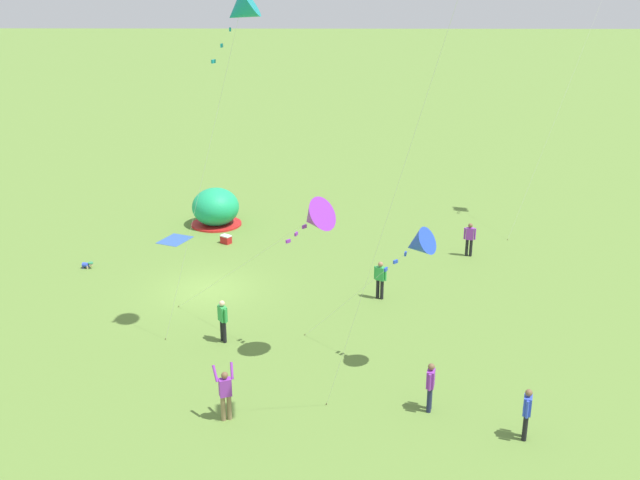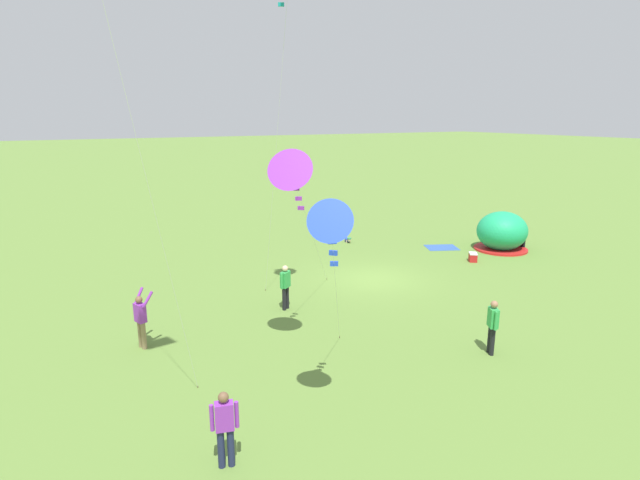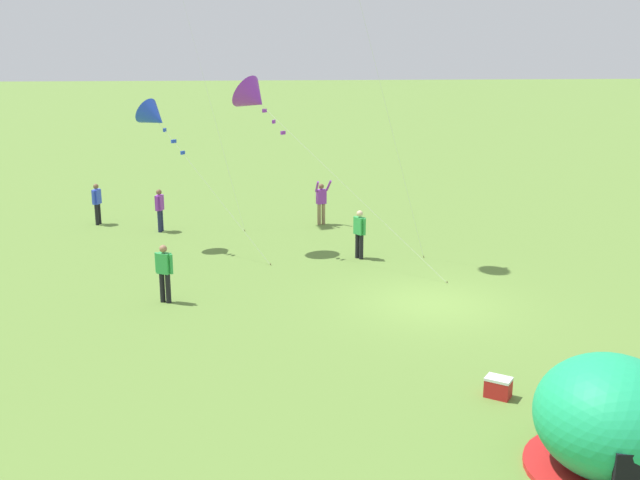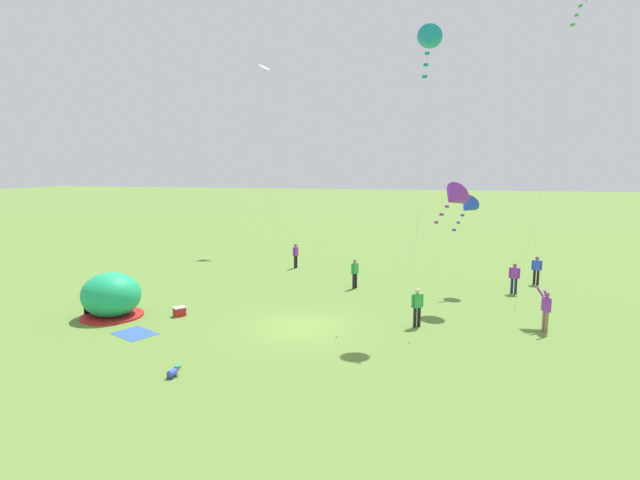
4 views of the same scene
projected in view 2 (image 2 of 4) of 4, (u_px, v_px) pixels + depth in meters
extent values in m
plane|color=olive|center=(373.00, 279.00, 22.30)|extent=(300.00, 300.00, 0.00)
ellipsoid|color=#1EAD6B|center=(502.00, 231.00, 26.91)|extent=(2.70, 2.60, 2.10)
cylinder|color=red|center=(500.00, 249.00, 27.15)|extent=(2.81, 2.81, 0.10)
cube|color=black|center=(519.00, 238.00, 27.50)|extent=(0.20, 0.81, 1.10)
cube|color=#3359A5|center=(442.00, 248.00, 27.57)|extent=(2.08, 1.87, 0.01)
cube|color=red|center=(473.00, 258.00, 24.95)|extent=(0.60, 0.63, 0.38)
cube|color=white|center=(473.00, 253.00, 24.90)|extent=(0.61, 0.64, 0.06)
cylinder|color=blue|center=(347.00, 239.00, 28.70)|extent=(0.27, 0.35, 0.22)
sphere|color=beige|center=(349.00, 240.00, 28.46)|extent=(0.19, 0.19, 0.19)
cylinder|color=#338C59|center=(349.00, 238.00, 28.44)|extent=(0.24, 0.24, 0.06)
cylinder|color=beige|center=(350.00, 241.00, 28.64)|extent=(0.07, 0.07, 0.17)
cylinder|color=beige|center=(347.00, 241.00, 28.58)|extent=(0.07, 0.07, 0.17)
cylinder|color=navy|center=(348.00, 241.00, 28.86)|extent=(0.09, 0.09, 0.13)
cylinder|color=navy|center=(345.00, 241.00, 28.82)|extent=(0.09, 0.09, 0.13)
cylinder|color=#8C7251|center=(141.00, 334.00, 15.70)|extent=(0.15, 0.15, 0.88)
cylinder|color=#8C7251|center=(144.00, 336.00, 15.57)|extent=(0.15, 0.15, 0.88)
cube|color=purple|center=(140.00, 313.00, 15.45)|extent=(0.35, 0.44, 0.60)
sphere|color=brown|center=(139.00, 300.00, 15.34)|extent=(0.22, 0.22, 0.22)
cylinder|color=purple|center=(139.00, 295.00, 15.62)|extent=(0.37, 0.26, 0.50)
cylinder|color=purple|center=(148.00, 299.00, 15.27)|extent=(0.39, 0.16, 0.50)
cylinder|color=black|center=(287.00, 297.00, 18.84)|extent=(0.15, 0.15, 0.88)
cylinder|color=black|center=(284.00, 299.00, 18.67)|extent=(0.15, 0.15, 0.88)
cube|color=green|center=(285.00, 279.00, 18.57)|extent=(0.45, 0.41, 0.60)
sphere|color=beige|center=(285.00, 268.00, 18.47)|extent=(0.22, 0.22, 0.22)
cylinder|color=green|center=(289.00, 278.00, 18.79)|extent=(0.09, 0.09, 0.58)
cylinder|color=green|center=(282.00, 281.00, 18.36)|extent=(0.09, 0.09, 0.58)
cylinder|color=black|center=(490.00, 339.00, 15.35)|extent=(0.15, 0.15, 0.88)
cylinder|color=black|center=(492.00, 342.00, 15.16)|extent=(0.15, 0.15, 0.88)
cube|color=green|center=(493.00, 318.00, 15.07)|extent=(0.39, 0.45, 0.60)
sphere|color=#9E7051|center=(494.00, 304.00, 14.97)|extent=(0.22, 0.22, 0.22)
cylinder|color=green|center=(490.00, 314.00, 15.32)|extent=(0.09, 0.09, 0.58)
cylinder|color=green|center=(496.00, 321.00, 14.83)|extent=(0.09, 0.09, 0.58)
cylinder|color=#1E2347|center=(221.00, 448.00, 10.31)|extent=(0.15, 0.15, 0.88)
cylinder|color=#1E2347|center=(231.00, 447.00, 10.35)|extent=(0.15, 0.15, 0.88)
cube|color=purple|center=(224.00, 416.00, 10.15)|extent=(0.43, 0.33, 0.60)
sphere|color=brown|center=(223.00, 397.00, 10.04)|extent=(0.22, 0.22, 0.22)
cylinder|color=purple|center=(212.00, 418.00, 10.09)|extent=(0.09, 0.09, 0.58)
cylinder|color=purple|center=(237.00, 414.00, 10.21)|extent=(0.09, 0.09, 0.58)
cylinder|color=silver|center=(336.00, 294.00, 13.58)|extent=(2.58, 3.93, 4.81)
cylinder|color=brown|center=(340.00, 337.00, 16.43)|extent=(0.03, 0.03, 0.06)
cone|color=blue|center=(331.00, 227.00, 10.73)|extent=(1.49, 1.55, 1.27)
cube|color=blue|center=(332.00, 241.00, 11.26)|extent=(0.21, 0.11, 0.12)
cube|color=blue|center=(333.00, 253.00, 11.71)|extent=(0.18, 0.19, 0.12)
cube|color=blue|center=(334.00, 264.00, 12.17)|extent=(0.20, 0.15, 0.12)
cylinder|color=silver|center=(276.00, 144.00, 17.87)|extent=(0.20, 3.39, 12.27)
cylinder|color=brown|center=(265.00, 290.00, 20.85)|extent=(0.03, 0.03, 0.06)
cube|color=teal|center=(281.00, 4.00, 16.15)|extent=(0.21, 0.14, 0.12)
cylinder|color=silver|center=(122.00, 79.00, 9.24)|extent=(2.92, 3.80, 15.57)
cylinder|color=brown|center=(198.00, 387.00, 13.42)|extent=(0.03, 0.03, 0.06)
cylinder|color=silver|center=(314.00, 240.00, 18.08)|extent=(4.38, 5.89, 5.49)
cylinder|color=brown|center=(327.00, 279.00, 22.25)|extent=(0.03, 0.03, 0.06)
cone|color=purple|center=(293.00, 176.00, 13.90)|extent=(1.82, 1.85, 1.51)
cube|color=purple|center=(296.00, 188.00, 14.42)|extent=(0.19, 0.17, 0.12)
cube|color=purple|center=(299.00, 199.00, 14.87)|extent=(0.21, 0.13, 0.12)
cube|color=purple|center=(301.00, 208.00, 15.32)|extent=(0.19, 0.18, 0.12)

